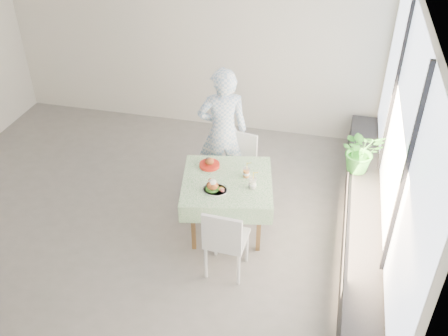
% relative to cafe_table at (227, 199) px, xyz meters
% --- Properties ---
extents(floor, '(6.00, 6.00, 0.00)m').
position_rel_cafe_table_xyz_m(floor, '(-1.18, 0.05, -0.46)').
color(floor, slate).
rests_on(floor, ground).
extents(wall_back, '(6.00, 0.02, 2.80)m').
position_rel_cafe_table_xyz_m(wall_back, '(-1.18, 2.55, 0.94)').
color(wall_back, silver).
rests_on(wall_back, ground).
extents(wall_front, '(6.00, 0.02, 2.80)m').
position_rel_cafe_table_xyz_m(wall_front, '(-1.18, -2.45, 0.94)').
color(wall_front, silver).
rests_on(wall_front, ground).
extents(wall_right, '(0.02, 5.00, 2.80)m').
position_rel_cafe_table_xyz_m(wall_right, '(1.82, 0.05, 0.94)').
color(wall_right, silver).
rests_on(wall_right, ground).
extents(window_pane, '(0.01, 4.80, 2.18)m').
position_rel_cafe_table_xyz_m(window_pane, '(1.79, 0.05, 1.19)').
color(window_pane, '#D1E0F9').
rests_on(window_pane, ground).
extents(window_ledge, '(0.40, 4.80, 0.50)m').
position_rel_cafe_table_xyz_m(window_ledge, '(1.62, 0.05, -0.21)').
color(window_ledge, black).
rests_on(window_ledge, ground).
extents(cafe_table, '(1.22, 1.22, 0.74)m').
position_rel_cafe_table_xyz_m(cafe_table, '(0.00, 0.00, 0.00)').
color(cafe_table, brown).
rests_on(cafe_table, ground).
extents(chair_far, '(0.50, 0.50, 0.91)m').
position_rel_cafe_table_xyz_m(chair_far, '(-0.03, 0.67, -0.18)').
color(chair_far, white).
rests_on(chair_far, ground).
extents(chair_near, '(0.45, 0.45, 0.92)m').
position_rel_cafe_table_xyz_m(chair_near, '(0.16, -0.70, -0.18)').
color(chair_near, white).
rests_on(chair_near, ground).
extents(diner, '(0.76, 0.62, 1.79)m').
position_rel_cafe_table_xyz_m(diner, '(-0.25, 0.81, 0.44)').
color(diner, '#80A7CE').
rests_on(diner, ground).
extents(main_dish, '(0.29, 0.29, 0.15)m').
position_rel_cafe_table_xyz_m(main_dish, '(-0.10, -0.23, 0.33)').
color(main_dish, white).
rests_on(main_dish, cafe_table).
extents(juice_cup_orange, '(0.09, 0.09, 0.24)m').
position_rel_cafe_table_xyz_m(juice_cup_orange, '(0.20, 0.12, 0.34)').
color(juice_cup_orange, white).
rests_on(juice_cup_orange, cafe_table).
extents(juice_cup_lemonade, '(0.09, 0.09, 0.26)m').
position_rel_cafe_table_xyz_m(juice_cup_lemonade, '(0.32, -0.08, 0.34)').
color(juice_cup_lemonade, white).
rests_on(juice_cup_lemonade, cafe_table).
extents(second_dish, '(0.25, 0.25, 0.12)m').
position_rel_cafe_table_xyz_m(second_dish, '(-0.28, 0.23, 0.32)').
color(second_dish, '#B51F12').
rests_on(second_dish, cafe_table).
extents(potted_plant, '(0.64, 0.59, 0.59)m').
position_rel_cafe_table_xyz_m(potted_plant, '(1.52, 0.94, 0.33)').
color(potted_plant, '#307B29').
rests_on(potted_plant, window_ledge).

